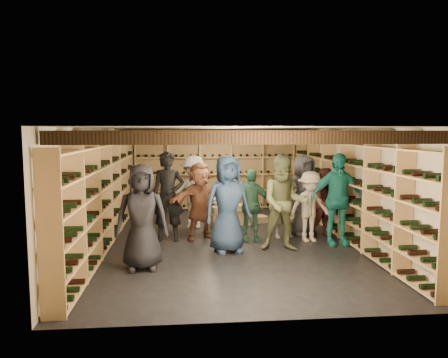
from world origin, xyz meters
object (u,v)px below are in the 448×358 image
object	(u,v)px
crate_stack_right	(240,214)
person_12	(304,195)
person_8	(327,203)
crate_stack_left	(222,217)
crate_loose	(257,219)
person_6	(228,204)
person_2	(284,203)
person_4	(337,199)
person_5	(200,201)
person_0	(142,217)
person_10	(250,205)
person_9	(194,192)
person_7	(285,200)
person_3	(310,207)
person_1	(168,197)

from	to	relation	value
crate_stack_right	person_12	world-z (taller)	person_12
person_8	person_12	distance (m)	0.57
crate_stack_left	crate_stack_right	size ratio (longest dim) A/B	1.04
crate_loose	person_6	bearing A→B (deg)	-110.95
person_2	person_4	size ratio (longest dim) A/B	0.99
crate_loose	person_12	world-z (taller)	person_12
person_5	person_6	size ratio (longest dim) A/B	0.89
person_2	person_5	size ratio (longest dim) A/B	1.13
person_4	person_12	size ratio (longest dim) A/B	1.05
person_0	person_10	xyz separation A→B (m)	(2.11, 1.75, -0.13)
crate_stack_left	person_2	xyz separation A→B (m)	(1.03, -2.14, 0.69)
person_9	person_2	bearing A→B (deg)	-41.39
crate_stack_right	person_10	size ratio (longest dim) A/B	0.35
person_7	person_4	bearing A→B (deg)	-47.75
person_3	person_1	bearing A→B (deg)	161.32
person_2	person_7	xyz separation A→B (m)	(0.26, 1.01, -0.11)
person_0	person_8	bearing A→B (deg)	22.72
person_9	person_7	bearing A→B (deg)	-19.91
person_5	person_6	bearing A→B (deg)	-88.00
person_7	person_9	size ratio (longest dim) A/B	0.95
person_1	person_7	xyz separation A→B (m)	(2.55, 0.04, -0.12)
crate_loose	person_7	bearing A→B (deg)	-77.01
person_5	person_0	bearing A→B (deg)	-140.77
person_2	person_4	distance (m)	1.22
person_7	crate_stack_right	bearing A→B (deg)	109.12
crate_stack_left	person_5	world-z (taller)	person_5
crate_stack_left	person_0	xyz separation A→B (m)	(-1.63, -3.09, 0.64)
crate_stack_right	person_7	size ratio (longest dim) A/B	0.32
person_4	person_12	xyz separation A→B (m)	(-0.43, 0.95, -0.05)
person_2	person_3	bearing A→B (deg)	49.41
crate_stack_left	person_4	bearing A→B (deg)	-39.56
crate_loose	person_5	size ratio (longest dim) A/B	0.30
crate_stack_left	person_8	xyz separation A→B (m)	(2.20, -1.21, 0.51)
person_6	person_10	distance (m)	1.02
crate_stack_right	person_9	xyz separation A→B (m)	(-1.17, -0.28, 0.62)
crate_stack_right	person_5	xyz separation A→B (m)	(-1.05, -1.39, 0.58)
person_7	person_12	distance (m)	0.55
person_2	crate_loose	bearing A→B (deg)	99.89
crate_stack_left	person_6	xyz separation A→B (m)	(-0.08, -2.18, 0.69)
crate_loose	person_10	distance (m)	1.97
person_0	person_4	distance (m)	4.04
person_1	person_10	distance (m)	1.76
crate_loose	person_9	size ratio (longest dim) A/B	0.29
person_3	person_8	distance (m)	0.55
crate_stack_left	person_4	size ratio (longest dim) A/B	0.29
person_0	person_2	xyz separation A→B (m)	(2.66, 0.95, 0.04)
crate_loose	person_3	xyz separation A→B (m)	(0.81, -1.96, 0.66)
crate_stack_right	person_1	size ratio (longest dim) A/B	0.28
person_7	crate_loose	bearing A→B (deg)	92.29
person_9	person_12	xyz separation A→B (m)	(2.46, -0.87, 0.03)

